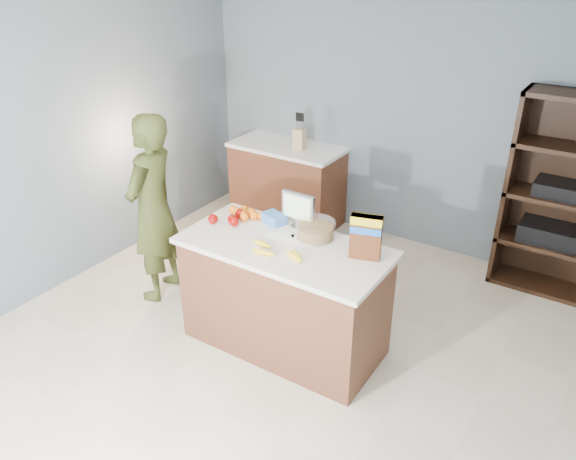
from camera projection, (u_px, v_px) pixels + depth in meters
The scene contains 15 objects.
floor at pixel (263, 364), 4.29m from camera, with size 4.50×5.00×0.02m, color beige.
walls at pixel (258, 159), 3.53m from camera, with size 4.52×5.02×2.51m.
counter_peninsula at pixel (284, 300), 4.32m from camera, with size 1.56×0.76×0.90m.
back_cabinet at pixel (287, 184), 6.30m from camera, with size 1.24×0.62×0.90m.
shelving_unit at pixel (561, 200), 4.90m from camera, with size 0.90×0.40×1.80m.
person at pixel (153, 209), 4.80m from camera, with size 0.61×0.40×1.67m, color #374019.
knife_block at pixel (300, 138), 5.94m from camera, with size 0.12×0.10×0.31m.
envelopes at pixel (291, 238), 4.19m from camera, with size 0.42×0.25×0.00m.
bananas at pixel (279, 252), 3.97m from camera, with size 0.48×0.19×0.04m.
apples at pixel (230, 218), 4.40m from camera, with size 0.24×0.27×0.08m.
oranges at pixel (246, 213), 4.49m from camera, with size 0.33×0.18×0.07m.
blue_carton at pixel (274, 218), 4.40m from camera, with size 0.18×0.12×0.08m, color blue.
salad_bowl at pixel (315, 230), 4.17m from camera, with size 0.30×0.30×0.13m.
tv at pixel (298, 208), 4.28m from camera, with size 0.28×0.12×0.28m.
cereal_box at pixel (366, 234), 3.84m from camera, with size 0.23×0.14×0.32m.
Camera 1 is at (1.97, -2.71, 2.87)m, focal length 35.00 mm.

